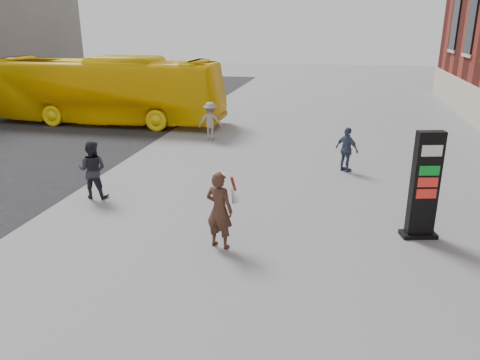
% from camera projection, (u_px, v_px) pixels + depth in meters
% --- Properties ---
extents(ground, '(100.00, 100.00, 0.00)m').
position_uv_depth(ground, '(200.00, 261.00, 10.16)').
color(ground, '#9E9EA3').
extents(info_pylon, '(0.91, 0.60, 2.60)m').
position_uv_depth(info_pylon, '(425.00, 186.00, 10.91)').
color(info_pylon, black).
rests_on(info_pylon, ground).
extents(woman, '(0.80, 0.76, 1.81)m').
position_uv_depth(woman, '(220.00, 209.00, 10.54)').
color(woman, '#3C2619').
rests_on(woman, ground).
extents(bus, '(11.92, 2.79, 3.32)m').
position_uv_depth(bus, '(105.00, 90.00, 23.43)').
color(bus, yellow).
rests_on(bus, road).
extents(pedestrian_a, '(0.90, 0.74, 1.71)m').
position_uv_depth(pedestrian_a, '(92.00, 170.00, 13.58)').
color(pedestrian_a, '#24242E').
rests_on(pedestrian_a, ground).
extents(pedestrian_b, '(1.11, 0.68, 1.65)m').
position_uv_depth(pedestrian_b, '(210.00, 121.00, 20.30)').
color(pedestrian_b, gray).
rests_on(pedestrian_b, ground).
extents(pedestrian_c, '(0.95, 0.84, 1.55)m').
position_uv_depth(pedestrian_c, '(347.00, 150.00, 16.01)').
color(pedestrian_c, '#3E4965').
rests_on(pedestrian_c, ground).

